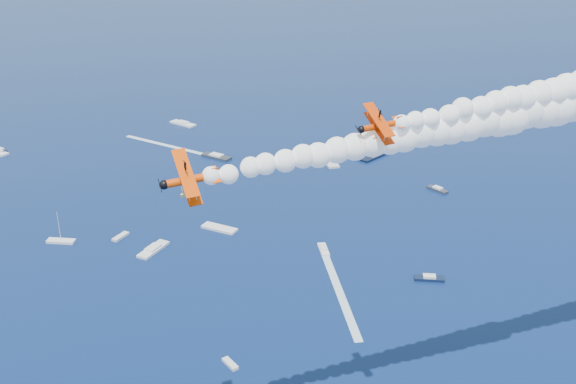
{
  "coord_description": "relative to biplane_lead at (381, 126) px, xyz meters",
  "views": [
    {
      "loc": [
        -13.57,
        -71.02,
        91.44
      ],
      "look_at": [
        -8.53,
        18.54,
        51.4
      ],
      "focal_mm": 43.67,
      "sensor_mm": 36.0,
      "label": 1
    }
  ],
  "objects": [
    {
      "name": "biplane_trail",
      "position": [
        -26.46,
        -6.28,
        -4.92
      ],
      "size": [
        10.49,
        12.29,
        9.18
      ],
      "primitive_type": null,
      "rotation": [
        -0.41,
        0.07,
        3.41
      ],
      "color": "#EA4304"
    },
    {
      "name": "smoke_trail_trail",
      "position": [
        3.97,
        2.25,
        -2.5
      ],
      "size": [
        65.24,
        37.78,
        11.36
      ],
      "primitive_type": null,
      "rotation": [
        0.0,
        0.0,
        3.41
      ],
      "color": "white"
    },
    {
      "name": "biplane_lead",
      "position": [
        0.0,
        0.0,
        0.0
      ],
      "size": [
        8.85,
        10.34,
        7.51
      ],
      "primitive_type": null,
      "rotation": [
        -0.37,
        0.07,
        3.42
      ],
      "color": "red"
    },
    {
      "name": "boat_wakes",
      "position": [
        10.84,
        72.98,
        -59.83
      ],
      "size": [
        158.01,
        176.12,
        0.04
      ],
      "color": "white",
      "rests_on": "ground"
    },
    {
      "name": "spectator_boats",
      "position": [
        -7.95,
        100.43,
        -59.51
      ],
      "size": [
        234.67,
        196.28,
        0.7
      ],
      "color": "#292F37",
      "rests_on": "ground"
    },
    {
      "name": "smoke_trail_lead",
      "position": [
        30.34,
        8.83,
        2.42
      ],
      "size": [
        65.28,
        38.79,
        11.36
      ],
      "primitive_type": null,
      "rotation": [
        0.0,
        0.0,
        3.42
      ],
      "color": "white"
    }
  ]
}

